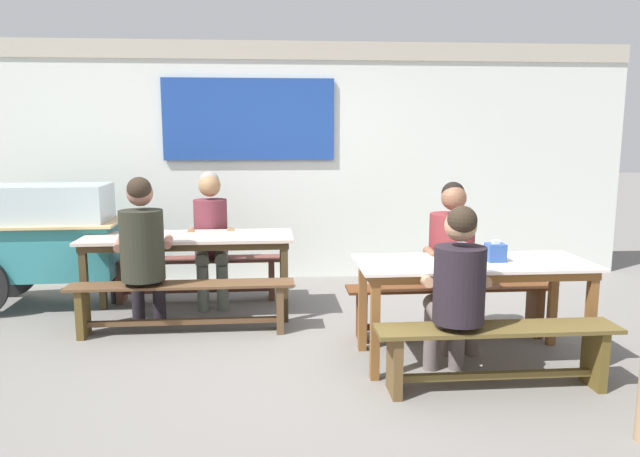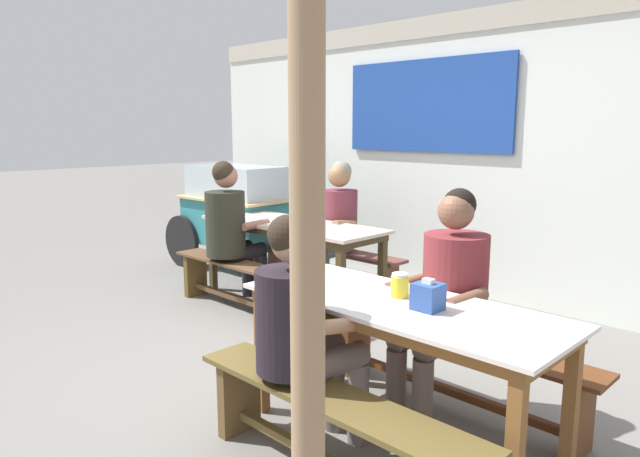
# 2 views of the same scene
# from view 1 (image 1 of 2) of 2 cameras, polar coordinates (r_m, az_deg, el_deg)

# --- Properties ---
(ground_plane) EXTENTS (40.00, 40.00, 0.00)m
(ground_plane) POSITION_cam_1_polar(r_m,az_deg,el_deg) (4.48, -0.48, -12.41)
(ground_plane) COLOR slate
(backdrop_wall) EXTENTS (7.51, 0.23, 2.65)m
(backdrop_wall) POSITION_cam_1_polar(r_m,az_deg,el_deg) (6.70, -2.04, 7.00)
(backdrop_wall) COLOR silver
(backdrop_wall) RESTS_ON ground_plane
(dining_table_far) EXTENTS (1.88, 0.68, 0.74)m
(dining_table_far) POSITION_cam_1_polar(r_m,az_deg,el_deg) (5.41, -12.64, -1.45)
(dining_table_far) COLOR beige
(dining_table_far) RESTS_ON ground_plane
(dining_table_near) EXTENTS (1.67, 0.68, 0.74)m
(dining_table_near) POSITION_cam_1_polar(r_m,az_deg,el_deg) (4.36, 14.61, -4.13)
(dining_table_near) COLOR white
(dining_table_near) RESTS_ON ground_plane
(bench_far_back) EXTENTS (1.73, 0.29, 0.43)m
(bench_far_back) POSITION_cam_1_polar(r_m,az_deg,el_deg) (5.98, -11.89, -4.07)
(bench_far_back) COLOR brown
(bench_far_back) RESTS_ON ground_plane
(bench_far_front) EXTENTS (1.85, 0.29, 0.43)m
(bench_far_front) POSITION_cam_1_polar(r_m,az_deg,el_deg) (5.02, -13.23, -6.86)
(bench_far_front) COLOR brown
(bench_far_front) RESTS_ON ground_plane
(bench_near_back) EXTENTS (1.69, 0.28, 0.43)m
(bench_near_back) POSITION_cam_1_polar(r_m,az_deg,el_deg) (4.92, 12.48, -7.17)
(bench_near_back) COLOR #5B3017
(bench_near_back) RESTS_ON ground_plane
(bench_near_front) EXTENTS (1.57, 0.30, 0.43)m
(bench_near_front) POSITION_cam_1_polar(r_m,az_deg,el_deg) (4.01, 16.80, -11.01)
(bench_near_front) COLOR brown
(bench_near_front) RESTS_ON ground_plane
(food_cart) EXTENTS (1.69, 0.82, 1.17)m
(food_cart) POSITION_cam_1_polar(r_m,az_deg,el_deg) (6.16, -25.00, -0.57)
(food_cart) COLOR teal
(food_cart) RESTS_ON ground_plane
(person_right_near_table) EXTENTS (0.49, 0.62, 1.27)m
(person_right_near_table) POSITION_cam_1_polar(r_m,az_deg,el_deg) (4.75, 12.82, -2.38)
(person_right_near_table) COLOR #6A5B52
(person_right_near_table) RESTS_ON ground_plane
(person_near_front) EXTENTS (0.45, 0.59, 1.21)m
(person_near_front) POSITION_cam_1_polar(r_m,az_deg,el_deg) (3.88, 13.11, -5.48)
(person_near_front) COLOR #6A5F5E
(person_near_front) RESTS_ON ground_plane
(person_left_back_turned) EXTENTS (0.50, 0.60, 1.31)m
(person_left_back_turned) POSITION_cam_1_polar(r_m,az_deg,el_deg) (5.02, -16.84, -1.65)
(person_left_back_turned) COLOR black
(person_left_back_turned) RESTS_ON ground_plane
(person_center_facing) EXTENTS (0.47, 0.60, 1.29)m
(person_center_facing) POSITION_cam_1_polar(r_m,az_deg,el_deg) (5.81, -10.56, -0.10)
(person_center_facing) COLOR #60675B
(person_center_facing) RESTS_ON ground_plane
(tissue_box) EXTENTS (0.13, 0.12, 0.15)m
(tissue_box) POSITION_cam_1_polar(r_m,az_deg,el_deg) (4.38, 16.68, -2.22)
(tissue_box) COLOR #2D4F99
(tissue_box) RESTS_ON dining_table_near
(condiment_jar) EXTENTS (0.09, 0.09, 0.12)m
(condiment_jar) POSITION_cam_1_polar(r_m,az_deg,el_deg) (4.38, 13.59, -2.17)
(condiment_jar) COLOR yellow
(condiment_jar) RESTS_ON dining_table_near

